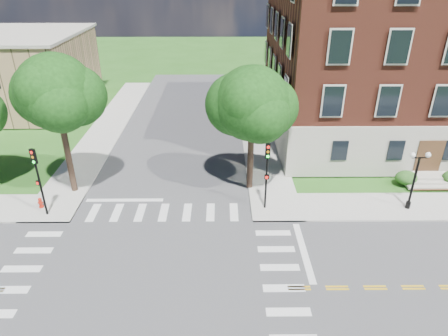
{
  "coord_description": "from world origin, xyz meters",
  "views": [
    {
      "loc": [
        3.93,
        -15.65,
        15.17
      ],
      "look_at": [
        4.12,
        7.61,
        3.2
      ],
      "focal_mm": 32.0,
      "sensor_mm": 36.0,
      "label": 1
    }
  ],
  "objects_px": {
    "traffic_signal_nw": "(38,174)",
    "twin_lamp_west": "(415,177)",
    "traffic_signal_ne": "(267,168)",
    "fire_hydrant": "(41,203)"
  },
  "relations": [
    {
      "from": "traffic_signal_nw",
      "to": "twin_lamp_west",
      "type": "height_order",
      "value": "traffic_signal_nw"
    },
    {
      "from": "traffic_signal_ne",
      "to": "fire_hydrant",
      "type": "relative_size",
      "value": 6.4
    },
    {
      "from": "traffic_signal_ne",
      "to": "traffic_signal_nw",
      "type": "height_order",
      "value": "same"
    },
    {
      "from": "traffic_signal_ne",
      "to": "fire_hydrant",
      "type": "height_order",
      "value": "traffic_signal_ne"
    },
    {
      "from": "traffic_signal_ne",
      "to": "traffic_signal_nw",
      "type": "xyz_separation_m",
      "value": [
        -14.75,
        -0.68,
        0.0
      ]
    },
    {
      "from": "traffic_signal_nw",
      "to": "fire_hydrant",
      "type": "relative_size",
      "value": 6.4
    },
    {
      "from": "traffic_signal_ne",
      "to": "traffic_signal_nw",
      "type": "bearing_deg",
      "value": -177.35
    },
    {
      "from": "twin_lamp_west",
      "to": "fire_hydrant",
      "type": "distance_m",
      "value": 25.39
    },
    {
      "from": "traffic_signal_ne",
      "to": "twin_lamp_west",
      "type": "distance_m",
      "value": 9.87
    },
    {
      "from": "twin_lamp_west",
      "to": "traffic_signal_nw",
      "type": "bearing_deg",
      "value": -178.71
    }
  ]
}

